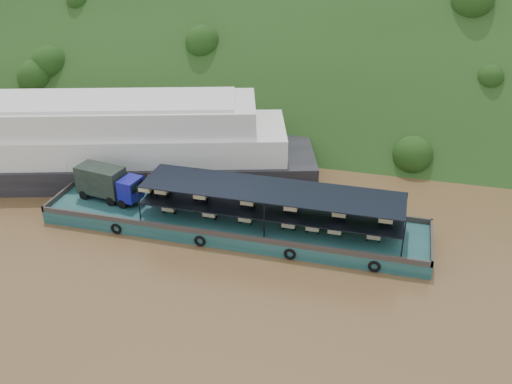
# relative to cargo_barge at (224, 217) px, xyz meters

# --- Properties ---
(ground) EXTENTS (160.00, 160.00, 0.00)m
(ground) POSITION_rel_cargo_barge_xyz_m (4.56, -1.32, -1.12)
(ground) COLOR brown
(ground) RESTS_ON ground
(hillside) EXTENTS (140.00, 39.60, 39.60)m
(hillside) POSITION_rel_cargo_barge_xyz_m (4.56, 34.68, -1.12)
(hillside) COLOR #1A3413
(hillside) RESTS_ON ground
(cargo_barge) EXTENTS (35.00, 7.18, 4.54)m
(cargo_barge) POSITION_rel_cargo_barge_xyz_m (0.00, 0.00, 0.00)
(cargo_barge) COLOR #134043
(cargo_barge) RESTS_ON ground
(passenger_ferry) EXTENTS (43.53, 22.17, 8.56)m
(passenger_ferry) POSITION_rel_cargo_barge_xyz_m (-14.51, 7.98, 2.59)
(passenger_ferry) COLOR black
(passenger_ferry) RESTS_ON ground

